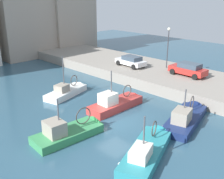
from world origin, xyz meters
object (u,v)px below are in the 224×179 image
Objects in this scene: parked_car_red at (188,69)px; fishing_boat_green at (72,134)px; fishing_boat_red at (118,106)px; parked_car_white at (131,61)px; fishing_boat_teal at (148,151)px; fishing_boat_white at (69,93)px; quay_streetlamp at (168,41)px; fishing_boat_navy at (186,120)px.

fishing_boat_green is at bearing 179.92° from parked_car_red.
fishing_boat_red reaches higher than parked_car_white.
fishing_boat_teal is 1.70× the size of parked_car_white.
parked_car_red is at bearing -33.22° from fishing_boat_white.
quay_streetlamp is at bearing -54.45° from parked_car_white.
fishing_boat_white is at bearing 146.78° from parked_car_red.
fishing_boat_white is at bearing 77.28° from fishing_boat_teal.
fishing_boat_white is 0.83× the size of fishing_boat_navy.
fishing_boat_red is 1.06× the size of fishing_boat_white.
fishing_boat_navy reaches higher than parked_car_red.
parked_car_white is (9.55, -0.11, 1.77)m from fishing_boat_white.
parked_car_red is at bearing 30.25° from fishing_boat_navy.
fishing_boat_navy is 1.47× the size of quay_streetlamp.
fishing_boat_navy is 13.52m from parked_car_white.
fishing_boat_red is at bearing -168.16° from quay_streetlamp.
fishing_boat_white is (-1.14, 5.93, -0.04)m from fishing_boat_red.
fishing_boat_green is at bearing -124.74° from fishing_boat_white.
fishing_boat_teal reaches higher than parked_car_red.
fishing_boat_white is 1.45× the size of parked_car_white.
fishing_boat_red is 1.53× the size of parked_car_white.
fishing_boat_navy is (3.03, -11.82, 0.03)m from fishing_boat_white.
fishing_boat_teal is 5.87m from fishing_boat_navy.
fishing_boat_white is at bearing 100.89° from fishing_boat_red.
fishing_boat_white is 13.24m from parked_car_red.
fishing_boat_white is 1.42× the size of parked_car_red.
fishing_boat_green is at bearing -168.60° from fishing_boat_red.
quay_streetlamp is at bearing 72.73° from parked_car_red.
parked_car_white is at bearing 125.55° from quay_streetlamp.
fishing_boat_navy is at bearing -72.22° from fishing_boat_red.
fishing_boat_red is at bearing 11.40° from fishing_boat_green.
parked_car_red is at bearing -78.63° from parked_car_white.
quay_streetlamp reaches higher than fishing_boat_white.
quay_streetlamp is at bearing 30.61° from fishing_boat_teal.
fishing_boat_teal is 0.97× the size of fishing_boat_navy.
fishing_boat_green reaches higher than fishing_boat_teal.
fishing_boat_white reaches higher than parked_car_red.
fishing_boat_white is 9.71m from parked_car_white.
quay_streetlamp is (10.93, 2.29, 4.31)m from fishing_boat_red.
fishing_boat_white reaches higher than fishing_boat_red.
fishing_boat_green is 1.45× the size of parked_car_red.
fishing_boat_white is 8.72m from fishing_boat_green.
fishing_boat_navy is 12.94m from quay_streetlamp.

